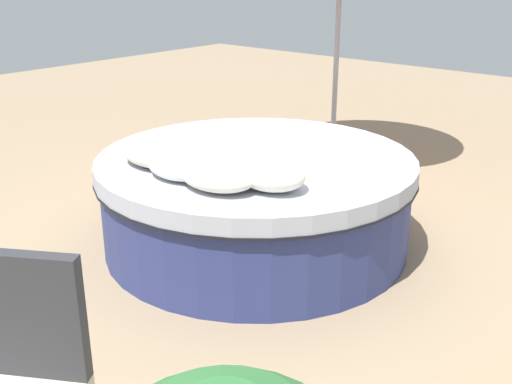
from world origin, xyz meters
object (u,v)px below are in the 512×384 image
object	(u,v)px
round_bed	(256,200)
throw_pillow_1	(178,167)
throw_pillow_2	(218,176)
patio_chair	(6,373)
throw_pillow_3	(270,174)
throw_pillow_0	(158,154)

from	to	relation	value
round_bed	throw_pillow_1	world-z (taller)	throw_pillow_1
round_bed	throw_pillow_2	distance (m)	0.79
throw_pillow_2	patio_chair	xyz separation A→B (m)	(-0.55, 1.66, -0.18)
throw_pillow_3	patio_chair	bearing A→B (deg)	99.37
throw_pillow_2	patio_chair	world-z (taller)	patio_chair
throw_pillow_1	patio_chair	size ratio (longest dim) A/B	0.45
round_bed	throw_pillow_3	size ratio (longest dim) A/B	4.93
throw_pillow_1	round_bed	bearing A→B (deg)	-95.83
throw_pillow_3	throw_pillow_0	bearing A→B (deg)	8.72
throw_pillow_3	patio_chair	distance (m)	1.89
throw_pillow_0	patio_chair	world-z (taller)	patio_chair
throw_pillow_1	throw_pillow_0	bearing A→B (deg)	-18.36
round_bed	throw_pillow_3	bearing A→B (deg)	137.81
throw_pillow_3	throw_pillow_1	bearing A→B (deg)	22.48
throw_pillow_0	throw_pillow_3	world-z (taller)	throw_pillow_3
throw_pillow_1	throw_pillow_3	size ratio (longest dim) A/B	0.99
round_bed	throw_pillow_0	size ratio (longest dim) A/B	4.03
throw_pillow_0	throw_pillow_3	bearing A→B (deg)	-171.28
patio_chair	throw_pillow_0	bearing A→B (deg)	-87.64
throw_pillow_0	throw_pillow_3	xyz separation A→B (m)	(-0.85, -0.13, 0.01)
round_bed	throw_pillow_2	size ratio (longest dim) A/B	4.37
round_bed	throw_pillow_3	world-z (taller)	throw_pillow_3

